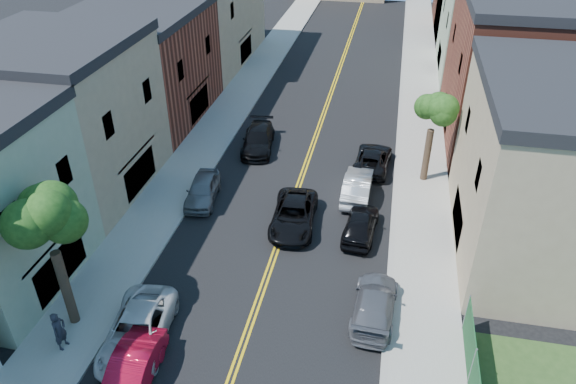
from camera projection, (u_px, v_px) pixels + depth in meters
The scene contains 22 objects.
sidewalk_left at pixel (234, 101), 46.11m from camera, with size 3.20×100.00×0.15m, color gray.
sidewalk_right at pixel (422, 117), 43.48m from camera, with size 3.20×100.00×0.15m, color gray.
curb_left at pixel (254, 103), 45.82m from camera, with size 0.30×100.00×0.15m, color gray.
curb_right at pixel (400, 115), 43.77m from camera, with size 0.30×100.00×0.15m, color gray.
bldg_left_tan_near at pixel (63, 122), 32.36m from camera, with size 9.00×10.00×9.00m, color #998466.
bldg_left_brick at pixel (142, 68), 41.71m from camera, with size 9.00×12.00×8.00m, color brown.
bldg_left_tan_far at pixel (201, 13), 52.86m from camera, with size 9.00×16.00×9.50m, color #998466.
bldg_right_tan at pixel (561, 177), 26.87m from camera, with size 9.00×12.00×9.00m, color #998466.
bldg_right_brick at pixel (519, 72), 38.16m from camera, with size 9.00×14.00×10.00m, color brown.
bldg_right_palegrn at pixel (493, 28), 50.12m from camera, with size 9.00×12.00×8.50m, color gray.
tree_left_mid at pixel (41, 204), 21.14m from camera, with size 5.20×5.20×9.29m.
tree_right_far at pixel (436, 99), 32.16m from camera, with size 4.40×4.40×8.03m.
red_sedan at pixel (131, 372), 21.43m from camera, with size 1.56×4.47×1.47m, color #B80C28.
white_pickup at pixel (138, 331), 23.26m from camera, with size 2.48×5.37×1.49m, color silver.
grey_car_left at pixel (203, 190), 32.93m from camera, with size 1.74×4.32×1.47m, color slate.
black_car_left at pixel (258, 139), 38.63m from camera, with size 2.09×5.15×1.50m, color black.
grey_car_right at pixel (375, 304), 24.71m from camera, with size 1.94×4.76×1.38m, color #54555B.
black_car_right at pixel (361, 224), 29.91m from camera, with size 1.72×4.28×1.46m, color black.
silver_car_right at pixel (357, 186), 33.21m from camera, with size 1.64×4.72×1.55m, color #B0B4B9.
dark_car_right_far at pixel (373, 159), 36.33m from camera, with size 2.24×4.86×1.35m, color black.
black_suv_lane at pixel (294, 215), 30.67m from camera, with size 2.40×5.22×1.45m, color black.
pedestrian_left at pixel (60, 331), 22.79m from camera, with size 0.70×0.46×1.91m, color #28272F.
Camera 1 is at (5.15, -1.28, 18.36)m, focal length 33.47 mm.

